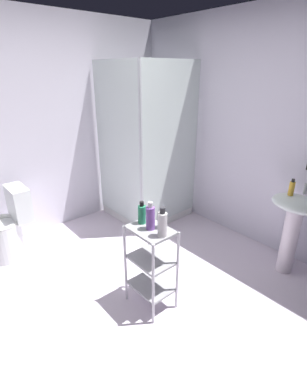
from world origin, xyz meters
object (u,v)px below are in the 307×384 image
lotion_bottle_white (162,224)px  hand_soap_bottle (292,188)px  storage_cart (151,261)px  conditioner_bottle_purple (150,217)px  toilet (8,230)px  body_wash_bottle_green (142,214)px  shower_stall (146,185)px  rinse_cup (162,222)px  pedestal_sink (294,219)px

lotion_bottle_white → hand_soap_bottle: bearing=75.8°
storage_cart → conditioner_bottle_purple: 0.40m
toilet → body_wash_bottle_green: body_wash_bottle_green is taller
storage_cart → shower_stall: bearing=142.0°
toilet → rinse_cup: size_ratio=8.80×
storage_cart → toilet: bearing=-156.0°
toilet → lotion_bottle_white: bearing=22.2°
hand_soap_bottle → body_wash_bottle_green: 1.43m
storage_cart → lotion_bottle_white: size_ratio=3.13×
conditioner_bottle_purple → rinse_cup: 0.11m
pedestal_sink → toilet: pedestal_sink is taller
lotion_bottle_white → rinse_cup: (-0.09, 0.09, -0.06)m
shower_stall → toilet: size_ratio=2.63×
rinse_cup → storage_cart: bearing=-116.1°
hand_soap_bottle → conditioner_bottle_purple: 1.39m
pedestal_sink → shower_stall: bearing=-170.4°
body_wash_bottle_green → conditioner_bottle_purple: 0.12m
storage_cart → body_wash_bottle_green: size_ratio=3.88×
hand_soap_bottle → conditioner_bottle_purple: bearing=-109.7°
hand_soap_bottle → rinse_cup: (-0.42, -1.22, -0.10)m
body_wash_bottle_green → rinse_cup: body_wash_bottle_green is taller
lotion_bottle_white → toilet: bearing=-157.8°
conditioner_bottle_purple → toilet: bearing=-155.9°
conditioner_bottle_purple → lotion_bottle_white: lotion_bottle_white is taller
shower_stall → rinse_cup: bearing=-34.8°
toilet → body_wash_bottle_green: (1.43, 0.70, 0.51)m
rinse_cup → hand_soap_bottle: bearing=70.8°
pedestal_sink → lotion_bottle_white: (-0.40, -1.32, 0.26)m
pedestal_sink → hand_soap_bottle: size_ratio=5.07×
storage_cart → body_wash_bottle_green: 0.40m
storage_cart → conditioner_bottle_purple: conditioner_bottle_purple is taller
pedestal_sink → body_wash_bottle_green: 1.49m
toilet → lotion_bottle_white: (1.68, 0.69, 0.53)m
toilet → hand_soap_bottle: hand_soap_bottle is taller
body_wash_bottle_green → lotion_bottle_white: lotion_bottle_white is taller
toilet → conditioner_bottle_purple: bearing=24.1°
pedestal_sink → body_wash_bottle_green: bearing=-116.6°
lotion_bottle_white → rinse_cup: bearing=137.5°
hand_soap_bottle → conditioner_bottle_purple: size_ratio=0.70×
pedestal_sink → conditioner_bottle_purple: (-0.54, -1.32, 0.26)m
storage_cart → hand_soap_bottle: (0.47, 1.31, 0.44)m
lotion_bottle_white → storage_cart: bearing=179.1°
pedestal_sink → rinse_cup: (-0.50, -1.24, 0.20)m
shower_stall → hand_soap_bottle: bearing=9.7°
pedestal_sink → rinse_cup: 1.35m
shower_stall → hand_soap_bottle: size_ratio=12.51×
storage_cart → lotion_bottle_white: bearing=-0.9°
shower_stall → hand_soap_bottle: 1.83m
shower_stall → lotion_bottle_white: bearing=-35.3°
lotion_bottle_white → pedestal_sink: bearing=73.1°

